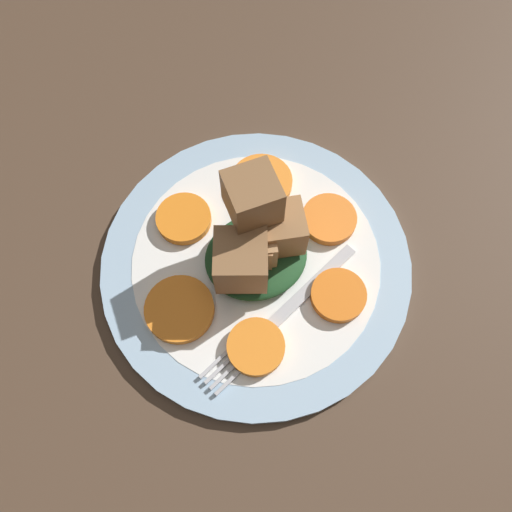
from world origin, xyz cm
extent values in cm
cube|color=#4C3828|center=(0.00, 0.00, 1.00)|extent=(120.00, 120.00, 2.00)
cylinder|color=#99B7D1|center=(0.00, 0.00, 2.50)|extent=(29.85, 29.85, 1.00)
cylinder|color=white|center=(0.00, 0.00, 2.55)|extent=(23.88, 23.88, 1.00)
cylinder|color=orange|center=(-3.08, -7.94, 3.57)|extent=(5.17, 5.17, 0.94)
cylinder|color=orange|center=(5.74, -6.20, 3.57)|extent=(5.13, 5.13, 0.94)
cylinder|color=orange|center=(8.22, 1.30, 3.57)|extent=(5.38, 5.38, 0.94)
cylinder|color=orange|center=(3.55, 7.66, 3.57)|extent=(6.29, 6.29, 0.94)
cylinder|color=orange|center=(-5.11, 6.52, 3.57)|extent=(5.42, 5.42, 0.94)
cylinder|color=orange|center=(-8.32, -2.20, 3.57)|extent=(6.34, 6.34, 0.94)
ellipsoid|color=#1E4723|center=(0.00, 0.00, 4.05)|extent=(9.75, 8.78, 1.90)
cube|color=#9E754C|center=(0.08, -0.45, 6.64)|extent=(4.41, 4.41, 3.27)
cube|color=#9E754C|center=(0.12, -0.01, 6.72)|extent=(4.18, 4.18, 3.43)
cube|color=brown|center=(-1.86, -1.20, 7.29)|extent=(5.89, 5.89, 4.56)
cube|color=olive|center=(2.62, 0.53, 7.03)|extent=(4.80, 4.80, 4.05)
cube|color=brown|center=(0.52, 2.20, 11.27)|extent=(4.20, 4.20, 4.18)
cube|color=#9E754C|center=(0.94, 1.99, 10.09)|extent=(3.65, 3.65, 3.39)
cube|color=#B2B2B7|center=(3.30, -4.67, 3.30)|extent=(11.74, 5.84, 0.40)
cube|color=#B2B2B7|center=(-3.03, -7.38, 3.30)|extent=(2.28, 2.71, 0.40)
cube|color=#B2B2B7|center=(-5.55, -9.54, 3.30)|extent=(4.58, 2.18, 0.40)
cube|color=#B2B2B7|center=(-5.82, -8.93, 3.30)|extent=(4.58, 2.18, 0.40)
cube|color=#B2B2B7|center=(-6.08, -8.31, 3.30)|extent=(4.58, 2.18, 0.40)
cube|color=#B2B2B7|center=(-6.34, -7.70, 3.30)|extent=(4.58, 2.18, 0.40)
camera|label=1|loc=(-6.70, -17.34, 47.13)|focal=35.00mm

